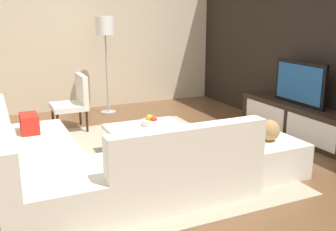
{
  "coord_description": "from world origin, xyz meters",
  "views": [
    {
      "loc": [
        4.29,
        -1.68,
        1.81
      ],
      "look_at": [
        -0.22,
        0.4,
        0.5
      ],
      "focal_mm": 41.96,
      "sensor_mm": 36.0,
      "label": 1
    }
  ],
  "objects_px": {
    "coffee_table": "(151,143)",
    "accent_chair_near": "(75,99)",
    "media_console": "(296,121)",
    "floor_lamp": "(105,32)",
    "ottoman": "(267,157)",
    "decorative_ball": "(269,130)",
    "fruit_bowl": "(152,121)",
    "television": "(300,83)",
    "sectional_couch": "(89,166)"
  },
  "relations": [
    {
      "from": "ottoman",
      "to": "fruit_bowl",
      "type": "relative_size",
      "value": 2.5
    },
    {
      "from": "decorative_ball",
      "to": "accent_chair_near",
      "type": "bearing_deg",
      "value": -148.89
    },
    {
      "from": "media_console",
      "to": "accent_chair_near",
      "type": "relative_size",
      "value": 2.45
    },
    {
      "from": "fruit_bowl",
      "to": "decorative_ball",
      "type": "xyz_separation_m",
      "value": [
        1.2,
        0.93,
        0.09
      ]
    },
    {
      "from": "ottoman",
      "to": "fruit_bowl",
      "type": "xyz_separation_m",
      "value": [
        -1.2,
        -0.93,
        0.23
      ]
    },
    {
      "from": "television",
      "to": "fruit_bowl",
      "type": "xyz_separation_m",
      "value": [
        -0.28,
        -2.2,
        -0.39
      ]
    },
    {
      "from": "floor_lamp",
      "to": "ottoman",
      "type": "distance_m",
      "value": 3.83
    },
    {
      "from": "accent_chair_near",
      "to": "ottoman",
      "type": "xyz_separation_m",
      "value": [
        2.7,
        1.63,
        -0.29
      ]
    },
    {
      "from": "media_console",
      "to": "coffee_table",
      "type": "relative_size",
      "value": 2.14
    },
    {
      "from": "sectional_couch",
      "to": "decorative_ball",
      "type": "relative_size",
      "value": 10.04
    },
    {
      "from": "sectional_couch",
      "to": "coffee_table",
      "type": "height_order",
      "value": "sectional_couch"
    },
    {
      "from": "sectional_couch",
      "to": "fruit_bowl",
      "type": "bearing_deg",
      "value": 127.58
    },
    {
      "from": "accent_chair_near",
      "to": "fruit_bowl",
      "type": "height_order",
      "value": "accent_chair_near"
    },
    {
      "from": "coffee_table",
      "to": "accent_chair_near",
      "type": "xyz_separation_m",
      "value": [
        -1.68,
        -0.6,
        0.29
      ]
    },
    {
      "from": "coffee_table",
      "to": "floor_lamp",
      "type": "relative_size",
      "value": 0.57
    },
    {
      "from": "sectional_couch",
      "to": "floor_lamp",
      "type": "height_order",
      "value": "floor_lamp"
    },
    {
      "from": "television",
      "to": "floor_lamp",
      "type": "bearing_deg",
      "value": -140.61
    },
    {
      "from": "media_console",
      "to": "accent_chair_near",
      "type": "height_order",
      "value": "accent_chair_near"
    },
    {
      "from": "coffee_table",
      "to": "media_console",
      "type": "bearing_deg",
      "value": 87.51
    },
    {
      "from": "television",
      "to": "coffee_table",
      "type": "bearing_deg",
      "value": -92.49
    },
    {
      "from": "television",
      "to": "sectional_couch",
      "type": "xyz_separation_m",
      "value": [
        0.52,
        -3.24,
        -0.54
      ]
    },
    {
      "from": "coffee_table",
      "to": "accent_chair_near",
      "type": "relative_size",
      "value": 1.15
    },
    {
      "from": "television",
      "to": "floor_lamp",
      "type": "relative_size",
      "value": 0.56
    },
    {
      "from": "fruit_bowl",
      "to": "decorative_ball",
      "type": "relative_size",
      "value": 1.16
    },
    {
      "from": "media_console",
      "to": "floor_lamp",
      "type": "bearing_deg",
      "value": -140.62
    },
    {
      "from": "ottoman",
      "to": "television",
      "type": "bearing_deg",
      "value": 125.99
    },
    {
      "from": "television",
      "to": "fruit_bowl",
      "type": "height_order",
      "value": "television"
    },
    {
      "from": "sectional_couch",
      "to": "accent_chair_near",
      "type": "distance_m",
      "value": 2.34
    },
    {
      "from": "coffee_table",
      "to": "accent_chair_near",
      "type": "bearing_deg",
      "value": -160.46
    },
    {
      "from": "accent_chair_near",
      "to": "sectional_couch",
      "type": "bearing_deg",
      "value": -10.31
    },
    {
      "from": "media_console",
      "to": "floor_lamp",
      "type": "height_order",
      "value": "floor_lamp"
    },
    {
      "from": "floor_lamp",
      "to": "decorative_ball",
      "type": "bearing_deg",
      "value": 13.82
    },
    {
      "from": "floor_lamp",
      "to": "decorative_ball",
      "type": "xyz_separation_m",
      "value": [
        3.51,
        0.86,
        -0.96
      ]
    },
    {
      "from": "coffee_table",
      "to": "floor_lamp",
      "type": "height_order",
      "value": "floor_lamp"
    },
    {
      "from": "television",
      "to": "sectional_couch",
      "type": "bearing_deg",
      "value": -80.85
    },
    {
      "from": "fruit_bowl",
      "to": "floor_lamp",
      "type": "bearing_deg",
      "value": 178.23
    },
    {
      "from": "coffee_table",
      "to": "ottoman",
      "type": "bearing_deg",
      "value": 45.39
    },
    {
      "from": "media_console",
      "to": "television",
      "type": "xyz_separation_m",
      "value": [
        0.0,
        0.0,
        0.57
      ]
    },
    {
      "from": "accent_chair_near",
      "to": "decorative_ball",
      "type": "relative_size",
      "value": 3.6
    },
    {
      "from": "sectional_couch",
      "to": "ottoman",
      "type": "height_order",
      "value": "sectional_couch"
    },
    {
      "from": "floor_lamp",
      "to": "media_console",
      "type": "bearing_deg",
      "value": 39.38
    },
    {
      "from": "television",
      "to": "ottoman",
      "type": "height_order",
      "value": "television"
    },
    {
      "from": "media_console",
      "to": "fruit_bowl",
      "type": "relative_size",
      "value": 7.6
    },
    {
      "from": "coffee_table",
      "to": "decorative_ball",
      "type": "distance_m",
      "value": 1.48
    },
    {
      "from": "ottoman",
      "to": "fruit_bowl",
      "type": "distance_m",
      "value": 1.54
    },
    {
      "from": "television",
      "to": "decorative_ball",
      "type": "xyz_separation_m",
      "value": [
        0.92,
        -1.26,
        -0.3
      ]
    },
    {
      "from": "floor_lamp",
      "to": "ottoman",
      "type": "bearing_deg",
      "value": 13.82
    },
    {
      "from": "sectional_couch",
      "to": "media_console",
      "type": "bearing_deg",
      "value": 99.15
    },
    {
      "from": "coffee_table",
      "to": "ottoman",
      "type": "distance_m",
      "value": 1.45
    },
    {
      "from": "media_console",
      "to": "accent_chair_near",
      "type": "xyz_separation_m",
      "value": [
        -1.78,
        -2.89,
        0.24
      ]
    }
  ]
}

